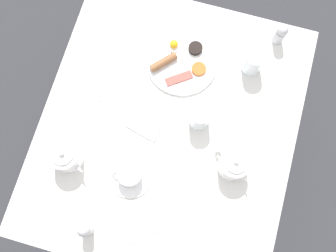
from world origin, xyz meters
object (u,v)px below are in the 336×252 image
object	(u,v)px
salt_grinder	(281,34)
teapot_far	(233,164)
water_glass_short	(199,117)
spoon_for_tea	(91,86)
napkin_folded	(144,125)
breakfast_plate	(181,61)
pepper_grinder	(85,230)
teapot_near	(66,156)
knife_by_plate	(117,40)
teacup_with_saucer_right	(130,175)
fork_by_plate	(138,238)
water_glass_tall	(253,62)

from	to	relation	value
salt_grinder	teapot_far	bearing A→B (deg)	173.98
water_glass_short	spoon_for_tea	world-z (taller)	water_glass_short
teapot_far	napkin_folded	xyz separation A→B (m)	(0.06, 0.34, -0.05)
breakfast_plate	salt_grinder	bearing A→B (deg)	-60.62
pepper_grinder	salt_grinder	size ratio (longest dim) A/B	1.00
breakfast_plate	water_glass_short	xyz separation A→B (m)	(-0.20, -0.12, 0.04)
teapot_near	knife_by_plate	bearing A→B (deg)	112.64
teacup_with_saucer_right	water_glass_short	distance (m)	0.32
fork_by_plate	spoon_for_tea	bearing A→B (deg)	34.51
teapot_far	fork_by_plate	bearing A→B (deg)	-90.29
teapot_near	pepper_grinder	world-z (taller)	teapot_near
teapot_far	teacup_with_saucer_right	distance (m)	0.36
knife_by_plate	salt_grinder	bearing A→B (deg)	-74.15
fork_by_plate	pepper_grinder	bearing A→B (deg)	96.53
teapot_near	fork_by_plate	size ratio (longest dim) A/B	1.22
napkin_folded	knife_by_plate	bearing A→B (deg)	33.92
water_glass_short	teacup_with_saucer_right	bearing A→B (deg)	145.15
breakfast_plate	teapot_near	size ratio (longest dim) A/B	1.52
breakfast_plate	salt_grinder	size ratio (longest dim) A/B	2.63
teapot_far	knife_by_plate	size ratio (longest dim) A/B	0.76
water_glass_tall	fork_by_plate	xyz separation A→B (m)	(-0.71, 0.23, -0.05)
napkin_folded	fork_by_plate	xyz separation A→B (m)	(-0.38, -0.09, -0.00)
water_glass_short	knife_by_plate	world-z (taller)	water_glass_short
water_glass_tall	knife_by_plate	world-z (taller)	water_glass_tall
fork_by_plate	salt_grinder	bearing A→B (deg)	-19.61
teapot_far	teapot_near	bearing A→B (deg)	-130.12
teapot_far	knife_by_plate	world-z (taller)	teapot_far
teacup_with_saucer_right	fork_by_plate	xyz separation A→B (m)	(-0.19, -0.09, -0.03)
breakfast_plate	teapot_near	distance (m)	0.55
teacup_with_saucer_right	fork_by_plate	world-z (taller)	teacup_with_saucer_right
teacup_with_saucer_right	knife_by_plate	xyz separation A→B (m)	(0.48, 0.20, -0.03)
pepper_grinder	spoon_for_tea	world-z (taller)	pepper_grinder
knife_by_plate	water_glass_tall	bearing A→B (deg)	-86.51
breakfast_plate	knife_by_plate	world-z (taller)	breakfast_plate
teapot_far	knife_by_plate	distance (m)	0.64
teapot_far	fork_by_plate	size ratio (longest dim) A/B	1.11
pepper_grinder	spoon_for_tea	size ratio (longest dim) A/B	0.84
teapot_far	salt_grinder	distance (m)	0.52
water_glass_tall	salt_grinder	distance (m)	0.15
teapot_near	teacup_with_saucer_right	xyz separation A→B (m)	(0.00, -0.23, -0.02)
spoon_for_tea	breakfast_plate	bearing A→B (deg)	-58.34
teapot_near	spoon_for_tea	xyz separation A→B (m)	(0.28, 0.01, -0.05)
breakfast_plate	teacup_with_saucer_right	world-z (taller)	teacup_with_saucer_right
teacup_with_saucer_right	pepper_grinder	bearing A→B (deg)	158.56
teapot_near	water_glass_short	distance (m)	0.48
breakfast_plate	pepper_grinder	size ratio (longest dim) A/B	2.63
pepper_grinder	spoon_for_tea	bearing A→B (deg)	17.36
teapot_near	water_glass_tall	xyz separation A→B (m)	(0.51, -0.54, 0.00)
teacup_with_saucer_right	pepper_grinder	distance (m)	0.23
teapot_near	salt_grinder	world-z (taller)	teapot_near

